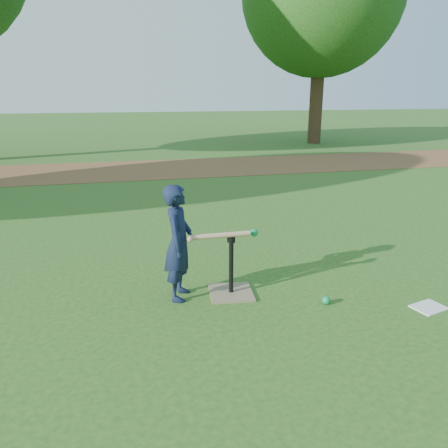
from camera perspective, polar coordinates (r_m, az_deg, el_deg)
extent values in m
plane|color=#285116|center=(4.54, 0.48, -8.69)|extent=(80.00, 80.00, 0.00)
cube|color=brown|center=(11.68, -8.60, 7.14)|extent=(24.00, 3.00, 0.01)
imported|color=#101A32|center=(4.22, -5.93, -2.46)|extent=(0.39, 0.48, 1.14)
sphere|color=#0C8644|center=(4.37, 13.21, -9.68)|extent=(0.08, 0.08, 0.08)
cube|color=silver|center=(4.63, 25.20, -9.82)|extent=(0.35, 0.30, 0.01)
cube|color=#7D6C4F|center=(4.48, 0.92, -8.95)|extent=(0.48, 0.48, 0.02)
cylinder|color=black|center=(4.36, 0.94, -5.53)|extent=(0.05, 0.05, 0.55)
cylinder|color=black|center=(4.26, 0.95, -1.99)|extent=(0.08, 0.08, 0.06)
cylinder|color=tan|center=(4.19, -0.56, -1.51)|extent=(0.60, 0.05, 0.05)
sphere|color=tan|center=(4.10, -4.52, -2.00)|extent=(0.06, 0.06, 0.06)
sphere|color=#0C8644|center=(4.34, 3.96, -1.14)|extent=(0.08, 0.08, 0.08)
cylinder|color=#382316|center=(17.65, 11.96, 15.82)|extent=(0.50, 0.50, 3.42)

